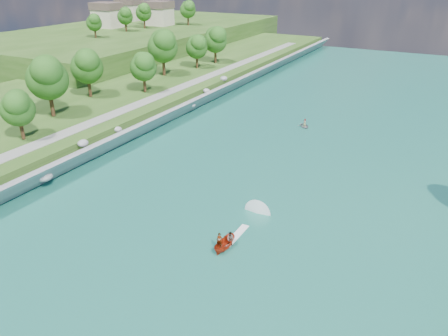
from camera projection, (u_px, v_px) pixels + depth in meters
The scene contains 10 objects.
ground at pixel (192, 244), 49.50m from camera, with size 260.00×260.00×0.00m, color #2D5119.
river_water at pixel (263, 176), 65.46m from camera, with size 55.00×240.00×0.10m, color #185E4E.
berm_west at pixel (31, 116), 86.30m from camera, with size 45.00×240.00×3.50m, color #2D5119.
ridge_west at pixel (139, 39), 159.08m from camera, with size 60.00×120.00×9.00m, color #2D5119.
riprap_bank at pixel (123, 138), 75.16m from camera, with size 4.94×236.00×4.76m.
riverside_path at pixel (97, 121), 78.00m from camera, with size 3.00×200.00×0.10m, color gray.
ridge_houses at pixel (132, 12), 162.05m from camera, with size 29.50×29.50×8.40m.
trees_ridge at pixel (147, 15), 148.24m from camera, with size 14.87×45.68×10.15m.
motorboat at pixel (233, 235), 49.87m from camera, with size 3.60×18.61×2.12m.
raft at pixel (305, 125), 85.09m from camera, with size 3.40×3.52×1.67m.
Camera 1 is at (22.87, -34.63, 28.56)m, focal length 35.00 mm.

